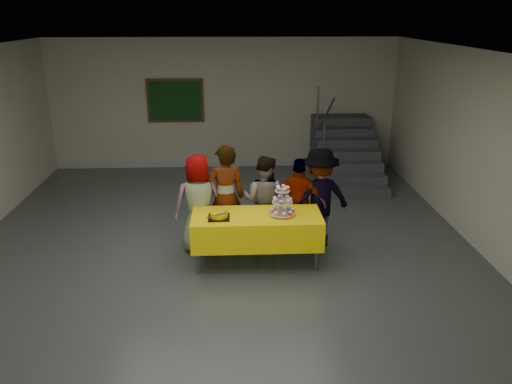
% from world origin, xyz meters
% --- Properties ---
extents(room_shell, '(10.00, 10.04, 3.02)m').
position_xyz_m(room_shell, '(0.00, 0.02, 2.13)').
color(room_shell, '#4C514C').
rests_on(room_shell, ground).
extents(bake_table, '(1.88, 0.78, 0.77)m').
position_xyz_m(bake_table, '(0.52, 0.03, 0.56)').
color(bake_table, '#595960').
rests_on(bake_table, ground).
extents(cupcake_stand, '(0.38, 0.38, 0.44)m').
position_xyz_m(cupcake_stand, '(0.89, 0.02, 0.95)').
color(cupcake_stand, silver).
rests_on(cupcake_stand, bake_table).
extents(bear_cake, '(0.32, 0.36, 0.12)m').
position_xyz_m(bear_cake, '(-0.02, -0.06, 0.83)').
color(bear_cake, black).
rests_on(bear_cake, bake_table).
extents(schoolchild_a, '(0.81, 0.59, 1.54)m').
position_xyz_m(schoolchild_a, '(-0.34, 0.54, 0.77)').
color(schoolchild_a, slate).
rests_on(schoolchild_a, ground).
extents(schoolchild_b, '(0.68, 0.51, 1.68)m').
position_xyz_m(schoolchild_b, '(0.07, 0.58, 0.84)').
color(schoolchild_b, slate).
rests_on(schoolchild_b, ground).
extents(schoolchild_c, '(0.87, 0.79, 1.46)m').
position_xyz_m(schoolchild_c, '(0.67, 0.71, 0.73)').
color(schoolchild_c, slate).
rests_on(schoolchild_c, ground).
extents(schoolchild_d, '(0.92, 0.60, 1.45)m').
position_xyz_m(schoolchild_d, '(1.21, 0.57, 0.72)').
color(schoolchild_d, slate).
rests_on(schoolchild_d, ground).
extents(schoolchild_e, '(1.13, 0.81, 1.59)m').
position_xyz_m(schoolchild_e, '(1.53, 0.62, 0.79)').
color(schoolchild_e, slate).
rests_on(schoolchild_e, ground).
extents(staircase, '(1.30, 2.40, 2.04)m').
position_xyz_m(staircase, '(2.70, 4.13, 0.49)').
color(staircase, '#424447').
rests_on(staircase, ground).
extents(noticeboard, '(1.30, 0.05, 1.00)m').
position_xyz_m(noticeboard, '(-1.12, 4.96, 1.60)').
color(noticeboard, '#472B16').
rests_on(noticeboard, ground).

